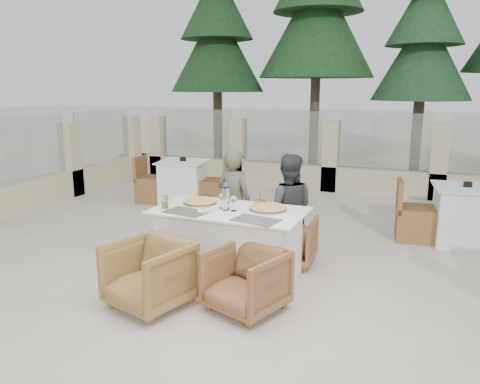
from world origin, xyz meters
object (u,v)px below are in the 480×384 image
at_px(armchair_near_left, 149,275).
at_px(armchair_near_right, 246,280).
at_px(pizza_left, 200,201).
at_px(olive_dish, 204,209).
at_px(water_bottle, 226,197).
at_px(armchair_far_left, 221,233).
at_px(wine_glass_near, 234,202).
at_px(diner_left, 234,203).
at_px(beer_glass_right, 259,199).
at_px(bg_table_a, 184,182).
at_px(armchair_far_right, 289,240).
at_px(pizza_right, 268,208).
at_px(diner_right, 287,210).
at_px(bg_table_b, 464,216).
at_px(beer_glass_left, 165,202).
at_px(dining_table, 229,244).
at_px(wine_glass_centre, 222,200).

xyz_separation_m(armchair_near_left, armchair_near_right, (0.87, 0.27, -0.02)).
bearing_deg(pizza_left, olive_dish, -54.91).
relative_size(water_bottle, armchair_far_left, 0.47).
bearing_deg(armchair_near_right, wine_glass_near, 141.06).
height_order(water_bottle, wine_glass_near, water_bottle).
height_order(armchair_near_right, diner_left, diner_left).
distance_m(beer_glass_right, bg_table_a, 3.44).
bearing_deg(armchair_far_right, pizza_left, 29.72).
xyz_separation_m(pizza_right, diner_right, (0.06, 0.52, -0.14)).
bearing_deg(bg_table_b, diner_left, -156.37).
bearing_deg(bg_table_b, bg_table_a, 166.41).
bearing_deg(armchair_near_left, water_bottle, 81.70).
bearing_deg(diner_right, beer_glass_left, 23.43).
xyz_separation_m(beer_glass_left, bg_table_b, (3.07, 2.46, -0.46)).
xyz_separation_m(olive_dish, diner_right, (0.67, 0.82, -0.14)).
relative_size(beer_glass_left, olive_dish, 1.30).
bearing_deg(pizza_right, dining_table, -159.16).
distance_m(armchair_far_right, bg_table_a, 3.31).
distance_m(pizza_right, olive_dish, 0.67).
bearing_deg(bg_table_b, wine_glass_near, -142.76).
xyz_separation_m(pizza_left, olive_dish, (0.19, -0.27, -0.00)).
bearing_deg(dining_table, wine_glass_centre, 164.37).
bearing_deg(pizza_left, bg_table_a, 122.54).
height_order(beer_glass_left, armchair_far_left, beer_glass_left).
xyz_separation_m(diner_right, bg_table_b, (1.96, 1.57, -0.27)).
distance_m(dining_table, beer_glass_right, 0.59).
bearing_deg(pizza_left, armchair_far_left, 86.77).
relative_size(diner_left, diner_right, 1.02).
relative_size(dining_table, armchair_far_right, 2.61).
bearing_deg(beer_glass_left, armchair_far_left, 72.29).
height_order(pizza_left, diner_left, diner_left).
bearing_deg(dining_table, wine_glass_near, -26.75).
relative_size(dining_table, wine_glass_near, 8.70).
height_order(water_bottle, armchair_near_left, water_bottle).
distance_m(dining_table, armchair_far_left, 0.75).
relative_size(pizza_right, wine_glass_centre, 2.16).
height_order(armchair_far_left, armchair_near_right, armchair_near_right).
height_order(water_bottle, beer_glass_left, water_bottle).
xyz_separation_m(armchair_far_left, diner_right, (0.83, 0.03, 0.38)).
xyz_separation_m(pizza_right, armchair_far_left, (-0.77, 0.48, -0.52)).
distance_m(armchair_far_right, bg_table_b, 2.49).
bearing_deg(bg_table_b, wine_glass_centre, -145.35).
xyz_separation_m(wine_glass_centre, armchair_near_left, (-0.33, -0.94, -0.54)).
height_order(beer_glass_right, armchair_near_left, beer_glass_right).
bearing_deg(diner_left, bg_table_b, -136.95).
height_order(dining_table, armchair_far_left, dining_table).
bearing_deg(water_bottle, beer_glass_left, -162.56).
xyz_separation_m(wine_glass_centre, olive_dish, (-0.13, -0.18, -0.07)).
distance_m(pizza_right, wine_glass_near, 0.37).
bearing_deg(diner_right, bg_table_b, -156.61).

